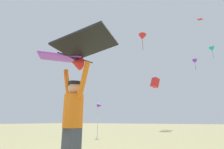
{
  "coord_description": "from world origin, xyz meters",
  "views": [
    {
      "loc": [
        2.37,
        -2.04,
        0.93
      ],
      "look_at": [
        0.27,
        1.49,
        2.07
      ],
      "focal_mm": 27.11,
      "sensor_mm": 36.0,
      "label": 1
    }
  ],
  "objects": [
    {
      "name": "distant_kite_purple_mid_right",
      "position": [
        0.45,
        31.92,
        11.82
      ],
      "size": [
        1.26,
        1.37,
        2.16
      ],
      "color": "purple"
    },
    {
      "name": "distant_kite_teal_low_right",
      "position": [
        3.48,
        30.19,
        13.0
      ],
      "size": [
        1.19,
        1.2,
        2.08
      ],
      "color": "#19B2AD"
    },
    {
      "name": "kite_flyer_person",
      "position": [
        0.27,
        0.18,
        0.94
      ],
      "size": [
        0.81,
        0.41,
        1.92
      ],
      "color": "#424751",
      "rests_on": "ground"
    },
    {
      "name": "distant_kite_red_overhead_distant",
      "position": [
        -5.72,
        20.83,
        13.54
      ],
      "size": [
        1.47,
        1.6,
        2.81
      ],
      "color": "red"
    },
    {
      "name": "held_stunt_kite",
      "position": [
        0.25,
        0.09,
        2.13
      ],
      "size": [
        1.98,
        1.27,
        0.42
      ],
      "color": "black"
    },
    {
      "name": "distant_kite_red_low_left",
      "position": [
        2.41,
        29.88,
        19.17
      ],
      "size": [
        1.15,
        1.17,
        0.39
      ],
      "color": "red"
    },
    {
      "name": "marker_flag",
      "position": [
        -3.65,
        6.59,
        1.72
      ],
      "size": [
        0.3,
        0.24,
        1.98
      ],
      "color": "silver",
      "rests_on": "ground"
    },
    {
      "name": "distant_kite_red_far_center",
      "position": [
        -3.89,
        19.68,
        5.86
      ],
      "size": [
        1.26,
        1.26,
        1.45
      ],
      "color": "red"
    }
  ]
}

